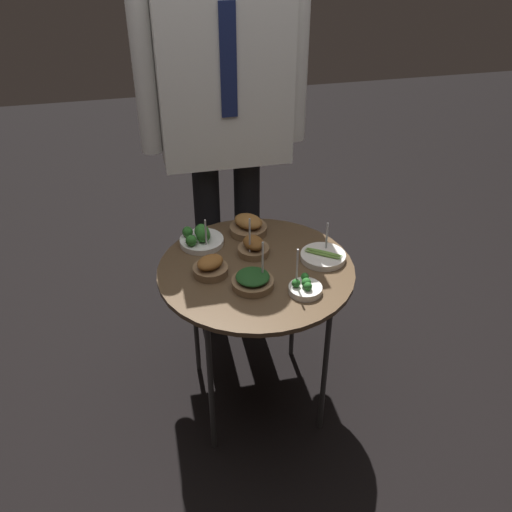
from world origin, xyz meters
TOP-DOWN VIEW (x-y plane):
  - ground_plane at (0.00, 0.00)m, footprint 8.00×8.00m
  - serving_cart at (0.00, 0.00)m, footprint 0.70×0.70m
  - bowl_spinach_front_left at (-0.03, -0.10)m, footprint 0.14×0.14m
  - bowl_roast_front_center at (-0.16, 0.00)m, footprint 0.12×0.12m
  - bowl_broccoli_mid_right at (0.13, -0.17)m, footprint 0.11×0.11m
  - bowl_roast_front_right at (0.01, 0.09)m, footprint 0.11×0.11m
  - bowl_roast_mid_left at (0.02, 0.24)m, footprint 0.14×0.15m
  - bowl_asparagus_far_rim at (0.25, -0.00)m, footprint 0.16×0.16m
  - bowl_broccoli_back_right at (-0.17, 0.20)m, footprint 0.16×0.16m
  - waiter_figure at (-0.02, 0.48)m, footprint 0.65×0.24m

SIDE VIEW (x-z plane):
  - ground_plane at x=0.00m, z-range 0.00..0.00m
  - serving_cart at x=0.00m, z-range 0.28..0.93m
  - bowl_asparagus_far_rim at x=0.25m, z-range 0.60..0.72m
  - bowl_broccoli_mid_right at x=0.13m, z-range 0.58..0.75m
  - bowl_spinach_front_left at x=-0.03m, z-range 0.59..0.76m
  - bowl_roast_front_center at x=-0.16m, z-range 0.64..0.71m
  - bowl_roast_front_right at x=0.01m, z-range 0.60..0.76m
  - bowl_broccoli_back_right at x=-0.17m, z-range 0.61..0.74m
  - bowl_roast_mid_left at x=0.02m, z-range 0.64..0.72m
  - waiter_figure at x=-0.02m, z-range 0.23..1.98m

